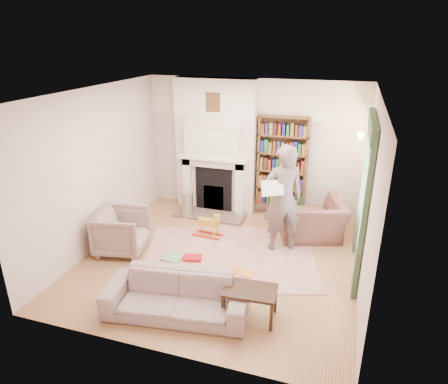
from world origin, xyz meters
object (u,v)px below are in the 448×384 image
(coffee_table, at_px, (250,303))
(bookcase, at_px, (282,162))
(armchair_left, at_px, (122,231))
(rocking_horse, at_px, (208,225))
(armchair_reading, at_px, (311,219))
(paraffin_heater, at_px, (187,205))
(sofa, at_px, (176,296))
(man_reading, at_px, (283,199))

(coffee_table, bearing_deg, bookcase, 90.32)
(armchair_left, distance_m, rocking_horse, 1.58)
(bookcase, relative_size, coffee_table, 2.64)
(armchair_reading, relative_size, paraffin_heater, 2.10)
(coffee_table, relative_size, paraffin_heater, 1.27)
(bookcase, bearing_deg, coffee_table, -86.50)
(armchair_left, height_order, rocking_horse, armchair_left)
(sofa, distance_m, coffee_table, 1.00)
(armchair_left, xyz_separation_m, rocking_horse, (1.25, 0.96, -0.14))
(armchair_left, bearing_deg, sofa, -139.80)
(armchair_reading, height_order, armchair_left, armchair_left)
(armchair_reading, bearing_deg, sofa, 43.74)
(armchair_left, bearing_deg, paraffin_heater, -29.47)
(bookcase, height_order, armchair_left, bookcase)
(armchair_left, bearing_deg, coffee_table, -123.54)
(armchair_reading, distance_m, rocking_horse, 1.94)
(sofa, bearing_deg, man_reading, 57.12)
(armchair_left, height_order, sofa, armchair_left)
(armchair_reading, relative_size, coffee_table, 1.65)
(armchair_reading, height_order, coffee_table, armchair_reading)
(man_reading, relative_size, coffee_table, 2.75)
(bookcase, xyz_separation_m, paraffin_heater, (-1.83, -0.69, -0.90))
(sofa, bearing_deg, rocking_horse, 91.14)
(paraffin_heater, bearing_deg, coffee_table, -53.20)
(sofa, distance_m, rocking_horse, 2.28)
(bookcase, height_order, rocking_horse, bookcase)
(bookcase, xyz_separation_m, coffee_table, (0.21, -3.42, -0.95))
(paraffin_heater, distance_m, rocking_horse, 0.99)
(man_reading, height_order, paraffin_heater, man_reading)
(man_reading, distance_m, rocking_horse, 1.57)
(bookcase, distance_m, armchair_reading, 1.35)
(bookcase, xyz_separation_m, man_reading, (0.27, -1.42, -0.21))
(bookcase, relative_size, rocking_horse, 3.33)
(armchair_left, relative_size, sofa, 0.43)
(armchair_left, distance_m, man_reading, 2.87)
(man_reading, relative_size, rocking_horse, 3.47)
(armchair_left, xyz_separation_m, coffee_table, (2.59, -1.07, -0.16))
(bookcase, xyz_separation_m, armchair_left, (-2.38, -2.35, -0.79))
(armchair_left, xyz_separation_m, sofa, (1.61, -1.29, -0.10))
(rocking_horse, bearing_deg, armchair_reading, 22.08)
(man_reading, bearing_deg, armchair_left, -8.46)
(paraffin_heater, xyz_separation_m, rocking_horse, (0.70, -0.70, -0.03))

